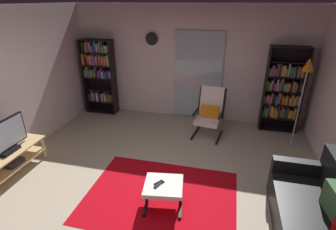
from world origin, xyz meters
name	(u,v)px	position (x,y,z in m)	size (l,w,h in m)	color
ground_plane	(154,191)	(0.00, 0.00, 0.00)	(7.02, 7.02, 0.00)	tan
wall_back	(188,64)	(0.00, 2.90, 1.30)	(5.60, 0.06, 2.60)	silver
glass_door_panel	(198,76)	(0.24, 2.83, 1.05)	(1.10, 0.01, 2.00)	silver
area_rug	(161,196)	(0.13, -0.08, 0.00)	(2.20, 1.64, 0.01)	#BA0713
tv_stand	(11,160)	(-2.36, -0.16, 0.30)	(0.43, 1.21, 0.45)	#DAB275
television	(5,138)	(-2.35, -0.16, 0.70)	(0.20, 0.82, 0.54)	black
bookshelf_near_tv	(99,73)	(-2.16, 2.64, 1.01)	(0.77, 0.30, 1.82)	black
bookshelf_near_sofa	(282,91)	(2.07, 2.65, 0.90)	(0.77, 0.30, 1.83)	black
leather_sofa	(323,226)	(2.14, -0.45, 0.32)	(0.81, 1.89, 0.88)	black
lounge_armchair	(210,111)	(0.62, 2.05, 0.53)	(0.65, 0.72, 1.02)	black
ottoman	(164,188)	(0.22, -0.25, 0.31)	(0.59, 0.55, 0.38)	white
tv_remote	(158,185)	(0.15, -0.29, 0.39)	(0.04, 0.14, 0.02)	black
cell_phone	(159,183)	(0.16, -0.25, 0.38)	(0.07, 0.14, 0.01)	black
floor_lamp_by_shelf	(306,75)	(2.28, 1.98, 1.43)	(0.22, 0.22, 1.74)	#A5A5AD
wall_clock	(152,39)	(-0.85, 2.82, 1.85)	(0.29, 0.03, 0.29)	silver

